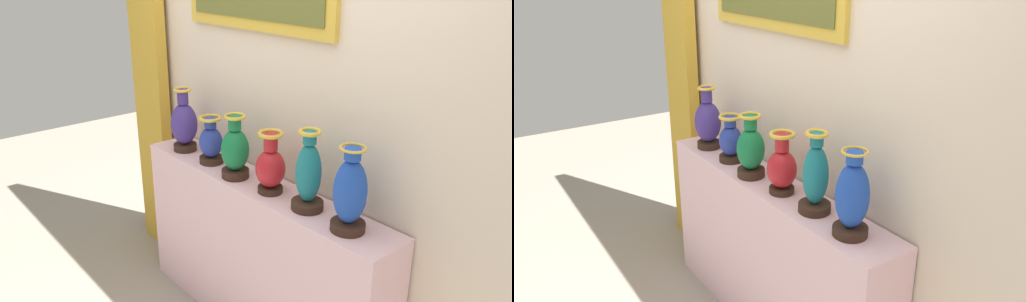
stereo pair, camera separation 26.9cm
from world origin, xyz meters
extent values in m
cube|color=beige|center=(0.00, 0.00, 0.48)|extent=(1.80, 0.29, 0.96)
cube|color=beige|center=(0.00, 0.20, 1.37)|extent=(3.27, 0.10, 2.74)
cube|color=gold|center=(-1.26, 0.08, 1.04)|extent=(0.36, 0.08, 2.07)
cylinder|color=#382319|center=(-0.67, -0.02, 0.99)|extent=(0.15, 0.15, 0.04)
ellipsoid|color=#3F2D7F|center=(-0.67, -0.02, 1.14)|extent=(0.17, 0.17, 0.26)
cylinder|color=#3F2D7F|center=(-0.67, -0.02, 1.31)|extent=(0.07, 0.07, 0.09)
torus|color=gold|center=(-0.67, -0.02, 1.35)|extent=(0.11, 0.11, 0.02)
cylinder|color=#382319|center=(-0.39, -0.02, 0.98)|extent=(0.14, 0.14, 0.04)
ellipsoid|color=#263899|center=(-0.39, -0.02, 1.09)|extent=(0.14, 0.14, 0.18)
cylinder|color=#263899|center=(-0.39, -0.02, 1.21)|extent=(0.07, 0.07, 0.06)
torus|color=gold|center=(-0.39, -0.02, 1.24)|extent=(0.14, 0.14, 0.02)
cylinder|color=#382319|center=(-0.13, -0.04, 0.99)|extent=(0.15, 0.15, 0.04)
ellipsoid|color=#14723D|center=(-0.13, -0.04, 1.12)|extent=(0.15, 0.15, 0.23)
cylinder|color=#14723D|center=(-0.13, -0.04, 1.28)|extent=(0.07, 0.07, 0.07)
torus|color=gold|center=(-0.13, -0.04, 1.31)|extent=(0.12, 0.12, 0.02)
cylinder|color=#382319|center=(0.14, -0.02, 0.98)|extent=(0.13, 0.13, 0.03)
ellipsoid|color=red|center=(0.14, -0.02, 1.10)|extent=(0.15, 0.15, 0.20)
cylinder|color=red|center=(0.14, -0.02, 1.24)|extent=(0.07, 0.07, 0.09)
torus|color=gold|center=(0.14, -0.02, 1.28)|extent=(0.14, 0.14, 0.02)
cylinder|color=#382319|center=(0.40, -0.01, 0.98)|extent=(0.16, 0.16, 0.04)
ellipsoid|color=#19727A|center=(0.40, -0.01, 1.15)|extent=(0.12, 0.12, 0.29)
cylinder|color=#19727A|center=(0.40, -0.01, 1.33)|extent=(0.06, 0.06, 0.06)
torus|color=gold|center=(0.40, -0.01, 1.36)|extent=(0.11, 0.11, 0.02)
cylinder|color=#382319|center=(0.66, -0.02, 0.98)|extent=(0.16, 0.16, 0.04)
ellipsoid|color=#1E47B2|center=(0.66, -0.02, 1.15)|extent=(0.15, 0.15, 0.30)
cylinder|color=#1E47B2|center=(0.66, -0.02, 1.33)|extent=(0.07, 0.07, 0.05)
torus|color=gold|center=(0.66, -0.02, 1.36)|extent=(0.12, 0.12, 0.01)
camera|label=1|loc=(1.92, -1.62, 2.11)|focal=35.68mm
camera|label=2|loc=(2.08, -1.41, 2.11)|focal=35.68mm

